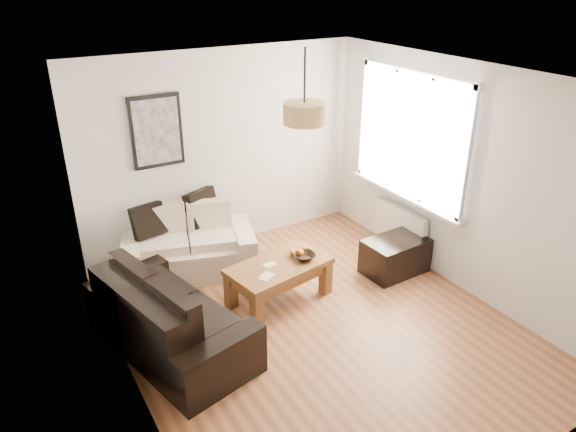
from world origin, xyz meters
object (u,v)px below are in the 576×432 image
loveseat_cream (189,242)px  coffee_table (279,282)px  sofa_leather (170,313)px  ottoman (395,256)px

loveseat_cream → coffee_table: (0.63, -1.14, -0.16)m
loveseat_cream → sofa_leather: size_ratio=0.86×
loveseat_cream → coffee_table: 1.32m
loveseat_cream → ottoman: (2.18, -1.33, -0.17)m
ottoman → loveseat_cream: bearing=148.6°
loveseat_cream → ottoman: loveseat_cream is taller
loveseat_cream → sofa_leather: (-0.70, -1.33, 0.00)m
coffee_table → ottoman: (1.54, -0.19, -0.01)m
loveseat_cream → coffee_table: loveseat_cream is taller
sofa_leather → ottoman: 2.89m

